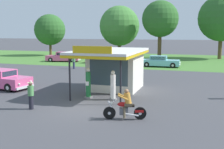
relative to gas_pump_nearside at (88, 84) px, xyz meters
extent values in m
plane|color=#424247|center=(0.79, -2.52, -0.94)|extent=(300.00, 300.00, 0.00)
cube|color=#477A33|center=(0.79, 27.48, -0.93)|extent=(120.00, 24.00, 0.01)
cube|color=silver|center=(0.87, 3.52, 0.55)|extent=(3.60, 3.68, 2.98)
cube|color=#384C56|center=(0.87, 1.70, 0.61)|extent=(2.88, 0.05, 1.91)
cube|color=silver|center=(0.87, 2.06, 2.12)|extent=(4.30, 7.09, 0.16)
cube|color=gold|center=(0.87, 2.06, 1.94)|extent=(4.30, 7.09, 0.18)
cube|color=gold|center=(0.87, -1.45, 2.42)|extent=(2.52, 0.08, 0.44)
cylinder|color=black|center=(2.58, -1.08, 0.55)|extent=(0.12, 0.12, 2.98)
cylinder|color=black|center=(-0.83, -1.08, 0.55)|extent=(0.12, 0.12, 2.98)
cube|color=slate|center=(0.00, 0.00, -0.89)|extent=(0.44, 0.44, 0.10)
cylinder|color=#1E6B33|center=(0.00, 0.00, 0.00)|extent=(0.34, 0.34, 1.68)
cube|color=white|center=(0.00, -0.18, 0.08)|extent=(0.22, 0.02, 0.28)
sphere|color=white|center=(0.00, 0.00, 0.98)|extent=(0.26, 0.26, 0.26)
cube|color=slate|center=(1.75, 0.00, -0.89)|extent=(0.44, 0.44, 0.10)
cylinder|color=silver|center=(1.75, 0.00, -0.05)|extent=(0.34, 0.34, 1.58)
cube|color=white|center=(1.75, -0.18, 0.03)|extent=(0.22, 0.02, 0.28)
sphere|color=white|center=(1.75, 0.00, 0.88)|extent=(0.26, 0.26, 0.26)
cylinder|color=black|center=(2.81, -3.95, -0.62)|extent=(0.64, 0.27, 0.64)
cylinder|color=silver|center=(2.81, -3.95, -0.62)|extent=(0.19, 0.16, 0.16)
cylinder|color=black|center=(4.32, -3.53, -0.62)|extent=(0.64, 0.27, 0.64)
cylinder|color=silver|center=(4.32, -3.53, -0.62)|extent=(0.19, 0.16, 0.16)
ellipsoid|color=#B21414|center=(3.47, -3.76, -0.16)|extent=(0.60, 0.38, 0.24)
cube|color=#59595E|center=(3.52, -3.75, -0.52)|extent=(0.49, 0.35, 0.36)
cube|color=black|center=(3.81, -3.67, -0.22)|extent=(0.53, 0.38, 0.10)
cylinder|color=silver|center=(2.91, -3.92, -0.34)|extent=(0.37, 0.17, 0.71)
cylinder|color=silver|center=(3.02, -3.89, 0.04)|extent=(0.22, 0.68, 0.04)
sphere|color=silver|center=(2.93, -3.91, -0.12)|extent=(0.16, 0.16, 0.16)
cube|color=#B21414|center=(4.27, -3.54, -0.50)|extent=(0.47, 0.29, 0.12)
cylinder|color=silver|center=(3.94, -3.78, -0.66)|extent=(0.70, 0.27, 0.18)
cube|color=brown|center=(3.74, -3.69, -0.16)|extent=(0.48, 0.43, 0.14)
cylinder|color=brown|center=(3.59, -3.90, -0.56)|extent=(0.18, 0.26, 0.56)
cylinder|color=brown|center=(3.50, -3.59, -0.56)|extent=(0.18, 0.26, 0.56)
cylinder|color=gold|center=(3.70, -3.70, 0.16)|extent=(0.48, 0.42, 0.60)
sphere|color=#9E704C|center=(3.64, -3.72, 0.53)|extent=(0.22, 0.22, 0.22)
cylinder|color=gold|center=(3.52, -3.96, 0.24)|extent=(0.54, 0.23, 0.31)
cylinder|color=gold|center=(3.42, -3.57, 0.24)|extent=(0.54, 0.23, 0.31)
cube|color=#E55993|center=(-7.85, 1.00, -0.37)|extent=(5.04, 2.59, 0.79)
cube|color=#E55993|center=(-7.99, 1.02, 0.29)|extent=(2.33, 1.96, 0.52)
cube|color=#283847|center=(-6.97, 0.87, 0.29)|extent=(0.26, 1.47, 0.42)
cube|color=#283847|center=(-7.87, 1.83, 0.29)|extent=(1.78, 0.29, 0.40)
cube|color=silver|center=(-5.44, 0.64, -0.64)|extent=(0.38, 1.80, 0.18)
sphere|color=white|center=(-5.34, 1.24, -0.33)|extent=(0.18, 0.18, 0.18)
sphere|color=white|center=(-5.52, 0.04, -0.33)|extent=(0.18, 0.18, 0.18)
cylinder|color=black|center=(-6.10, 1.64, -0.61)|extent=(0.68, 0.29, 0.66)
cylinder|color=silver|center=(-6.10, 1.64, -0.61)|extent=(0.33, 0.26, 0.30)
cylinder|color=black|center=(-6.37, -0.12, -0.61)|extent=(0.68, 0.29, 0.66)
cylinder|color=silver|center=(-6.37, -0.12, -0.61)|extent=(0.33, 0.26, 0.30)
cube|color=#E55993|center=(-12.73, 20.59, -0.39)|extent=(5.21, 2.85, 0.74)
cube|color=#E55993|center=(-12.62, 20.61, 0.25)|extent=(2.29, 2.01, 0.53)
cube|color=#283847|center=(-13.57, 20.41, 0.25)|extent=(0.34, 1.42, 0.43)
cube|color=#283847|center=(-12.45, 19.83, 0.25)|extent=(1.66, 0.39, 0.40)
cube|color=#283847|center=(-12.79, 21.40, 0.25)|extent=(1.66, 0.39, 0.40)
cube|color=silver|center=(-15.17, 20.06, -0.64)|extent=(0.49, 1.74, 0.18)
cube|color=silver|center=(-10.29, 21.12, -0.64)|extent=(0.49, 1.74, 0.18)
sphere|color=white|center=(-15.05, 19.48, -0.35)|extent=(0.18, 0.18, 0.18)
sphere|color=white|center=(-15.30, 20.64, -0.35)|extent=(0.18, 0.18, 0.18)
cylinder|color=black|center=(-14.18, 19.39, -0.61)|extent=(0.69, 0.34, 0.66)
cylinder|color=silver|center=(-14.18, 19.39, -0.61)|extent=(0.34, 0.28, 0.30)
cylinder|color=black|center=(-14.55, 21.08, -0.61)|extent=(0.69, 0.34, 0.66)
cylinder|color=silver|center=(-14.55, 21.08, -0.61)|extent=(0.34, 0.28, 0.30)
cylinder|color=black|center=(-10.91, 20.10, -0.61)|extent=(0.69, 0.34, 0.66)
cylinder|color=silver|center=(-10.91, 20.10, -0.61)|extent=(0.34, 0.28, 0.30)
cylinder|color=black|center=(-11.27, 21.79, -0.61)|extent=(0.69, 0.34, 0.66)
cylinder|color=silver|center=(-11.27, 21.79, -0.61)|extent=(0.34, 0.28, 0.30)
cube|color=#7AC6D1|center=(2.21, 18.59, -0.39)|extent=(4.81, 1.84, 0.73)
cube|color=#7AC6D1|center=(1.95, 18.59, 0.23)|extent=(2.10, 1.58, 0.51)
cube|color=#283847|center=(2.97, 18.61, 0.23)|extent=(0.06, 1.37, 0.41)
cube|color=#283847|center=(1.94, 19.35, 0.23)|extent=(1.76, 0.06, 0.39)
cube|color=#283847|center=(1.96, 17.83, 0.23)|extent=(1.76, 0.06, 0.39)
cube|color=silver|center=(4.63, 18.64, -0.64)|extent=(0.15, 1.67, 0.18)
cube|color=silver|center=(-0.21, 18.55, -0.64)|extent=(0.15, 1.67, 0.18)
sphere|color=white|center=(4.63, 19.20, -0.36)|extent=(0.18, 0.18, 0.18)
sphere|color=white|center=(4.65, 18.08, -0.36)|extent=(0.18, 0.18, 0.18)
cylinder|color=black|center=(3.82, 19.44, -0.61)|extent=(0.66, 0.21, 0.66)
cylinder|color=silver|center=(3.82, 19.44, -0.61)|extent=(0.30, 0.23, 0.30)
cylinder|color=black|center=(3.85, 17.81, -0.61)|extent=(0.66, 0.21, 0.66)
cylinder|color=silver|center=(3.85, 17.81, -0.61)|extent=(0.30, 0.23, 0.30)
cylinder|color=black|center=(0.57, 19.38, -0.61)|extent=(0.66, 0.21, 0.66)
cylinder|color=silver|center=(0.57, 19.38, -0.61)|extent=(0.30, 0.23, 0.30)
cylinder|color=black|center=(0.60, 17.75, -0.61)|extent=(0.66, 0.21, 0.66)
cylinder|color=silver|center=(0.60, 17.75, -0.61)|extent=(0.30, 0.23, 0.30)
cube|color=#E55993|center=(-5.88, 20.05, -0.34)|extent=(5.13, 2.37, 0.84)
cube|color=#E55993|center=(-5.43, 20.01, 0.36)|extent=(2.26, 1.89, 0.55)
cube|color=#283847|center=(-6.47, 20.10, 0.36)|extent=(0.17, 1.52, 0.44)
cube|color=#283847|center=(-5.50, 19.17, 0.36)|extent=(1.80, 0.19, 0.42)
cube|color=#283847|center=(-5.36, 20.85, 0.36)|extent=(1.80, 0.19, 0.42)
cube|color=silver|center=(-8.39, 20.27, -0.64)|extent=(0.28, 1.85, 0.18)
cube|color=silver|center=(-3.37, 19.83, -0.64)|extent=(0.28, 1.85, 0.18)
sphere|color=white|center=(-8.46, 19.65, -0.29)|extent=(0.18, 0.18, 0.18)
sphere|color=white|center=(-8.35, 20.89, -0.29)|extent=(0.18, 0.18, 0.18)
cylinder|color=black|center=(-7.65, 19.29, -0.61)|extent=(0.67, 0.26, 0.66)
cylinder|color=silver|center=(-7.65, 19.29, -0.61)|extent=(0.31, 0.24, 0.30)
cylinder|color=black|center=(-7.49, 21.11, -0.61)|extent=(0.67, 0.26, 0.66)
cylinder|color=silver|center=(-7.49, 21.11, -0.61)|extent=(0.31, 0.24, 0.30)
cylinder|color=black|center=(-4.27, 19.00, -0.61)|extent=(0.67, 0.26, 0.66)
cylinder|color=silver|center=(-4.27, 19.00, -0.61)|extent=(0.31, 0.24, 0.30)
cylinder|color=black|center=(-4.11, 20.81, -0.61)|extent=(0.67, 0.26, 0.66)
cylinder|color=silver|center=(-4.11, 20.81, -0.61)|extent=(0.31, 0.24, 0.30)
cylinder|color=black|center=(-2.07, -3.59, -0.54)|extent=(0.26, 0.26, 0.80)
cylinder|color=#4C8C4C|center=(-2.07, -3.59, 0.15)|extent=(0.34, 0.34, 0.57)
sphere|color=brown|center=(-2.07, -3.59, 0.54)|extent=(0.22, 0.22, 0.22)
cylinder|color=beige|center=(-2.07, -3.59, 0.61)|extent=(0.35, 0.35, 0.02)
cylinder|color=#2D3351|center=(-7.49, 13.41, -0.51)|extent=(0.26, 0.26, 0.85)
cylinder|color=#4C8C4C|center=(-7.49, 13.41, 0.21)|extent=(0.34, 0.34, 0.60)
sphere|color=beige|center=(-7.49, 13.41, 0.62)|extent=(0.23, 0.23, 0.23)
cylinder|color=brown|center=(-20.09, 29.61, 0.39)|extent=(0.47, 0.47, 2.66)
sphere|color=#2D6028|center=(-20.09, 29.61, 3.89)|extent=(5.77, 5.77, 5.77)
sphere|color=#2D6028|center=(-19.96, 29.75, 3.31)|extent=(4.15, 4.15, 4.15)
cylinder|color=brown|center=(0.50, 29.31, 1.22)|extent=(0.61, 0.61, 4.31)
sphere|color=#2D6028|center=(0.50, 29.31, 5.60)|extent=(5.94, 5.94, 5.94)
cylinder|color=brown|center=(10.03, 32.29, 0.97)|extent=(0.61, 0.61, 3.82)
sphere|color=#2D6028|center=(10.03, 32.29, 5.71)|extent=(7.55, 7.55, 7.55)
cylinder|color=brown|center=(-7.17, 31.84, 0.47)|extent=(0.64, 0.64, 2.81)
sphere|color=#427F38|center=(-7.17, 31.84, 4.57)|extent=(7.19, 7.19, 7.19)
sphere|color=#427F38|center=(-6.49, 31.18, 3.85)|extent=(4.31, 4.31, 4.31)
camera|label=1|loc=(7.16, -17.01, 3.48)|focal=44.64mm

